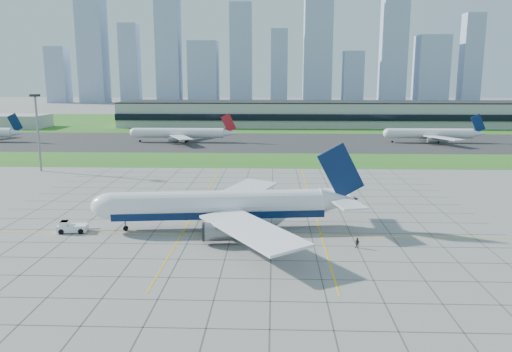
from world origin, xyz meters
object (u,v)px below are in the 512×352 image
(pushback_tug, at_px, (71,227))
(airliner, at_px, (221,206))
(distant_jet_2, at_px, (431,133))
(crew_near, at_px, (68,229))
(crew_far, at_px, (357,243))
(light_mast, at_px, (37,123))
(distant_jet_1, at_px, (180,133))

(pushback_tug, bearing_deg, airliner, 0.25)
(distant_jet_2, bearing_deg, airliner, -121.25)
(crew_near, bearing_deg, airliner, -37.95)
(airliner, bearing_deg, distant_jet_2, 52.22)
(crew_far, bearing_deg, light_mast, 173.69)
(pushback_tug, height_order, distant_jet_1, distant_jet_1)
(light_mast, height_order, airliner, light_mast)
(airliner, bearing_deg, crew_far, -29.76)
(crew_far, relative_size, distant_jet_1, 0.04)
(light_mast, bearing_deg, airliner, -42.92)
(distant_jet_2, bearing_deg, crew_near, -128.49)
(distant_jet_2, bearing_deg, distant_jet_1, -178.92)
(pushback_tug, xyz_separation_m, distant_jet_2, (116.91, 146.32, 3.44))
(airliner, xyz_separation_m, distant_jet_2, (86.62, 142.72, -0.39))
(airliner, relative_size, pushback_tug, 6.65)
(light_mast, xyz_separation_m, crew_far, (93.91, -74.13, -15.20))
(distant_jet_1, bearing_deg, distant_jet_2, 1.08)
(airliner, distance_m, distant_jet_2, 166.95)
(light_mast, bearing_deg, crew_near, -61.19)
(distant_jet_1, bearing_deg, crew_near, -88.33)
(pushback_tug, height_order, crew_near, pushback_tug)
(light_mast, relative_size, crew_far, 13.08)
(crew_near, distance_m, distant_jet_2, 188.18)
(pushback_tug, distance_m, crew_far, 57.17)
(crew_near, bearing_deg, light_mast, 72.39)
(airliner, relative_size, distant_jet_2, 1.23)
(crew_near, relative_size, distant_jet_1, 0.03)
(crew_far, bearing_deg, distant_jet_1, 143.90)
(airliner, bearing_deg, light_mast, 130.55)
(crew_near, bearing_deg, pushback_tug, 31.42)
(light_mast, bearing_deg, distant_jet_1, 67.07)
(airliner, height_order, crew_far, airliner)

